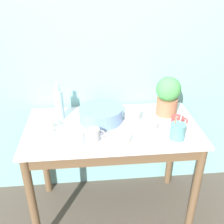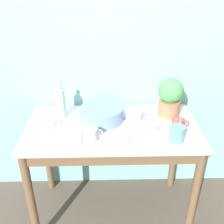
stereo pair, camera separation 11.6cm
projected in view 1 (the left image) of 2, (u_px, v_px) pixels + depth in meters
name	position (u px, v px, depth m)	size (l,w,h in m)	color
wall_back	(107.00, 68.00, 2.16)	(6.00, 0.05, 2.40)	#7AB2B2
counter_table	(112.00, 148.00, 2.03)	(1.29, 0.69, 0.88)	brown
potted_plant	(168.00, 95.00, 2.05)	(0.19, 0.19, 0.32)	#A36647
bowl_wash_large	(101.00, 114.00, 2.01)	(0.33, 0.33, 0.11)	#6684B2
bottle_tall	(59.00, 104.00, 2.01)	(0.07, 0.07, 0.30)	#93B2BC
mug_red	(178.00, 122.00, 1.94)	(0.13, 0.09, 0.08)	#C63838
mug_cream	(49.00, 126.00, 1.88)	(0.12, 0.08, 0.09)	beige
mug_white	(150.00, 127.00, 1.85)	(0.13, 0.10, 0.10)	white
mug_grey	(95.00, 134.00, 1.78)	(0.11, 0.08, 0.09)	gray
bowl_small_cream	(122.00, 139.00, 1.76)	(0.11, 0.11, 0.05)	beige
bowl_small_steel	(132.00, 115.00, 2.05)	(0.14, 0.14, 0.07)	#A8A8B2
utensil_cup	(178.00, 131.00, 1.79)	(0.10, 0.10, 0.18)	#569399
tray_board	(67.00, 140.00, 1.79)	(0.23, 0.17, 0.02)	beige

